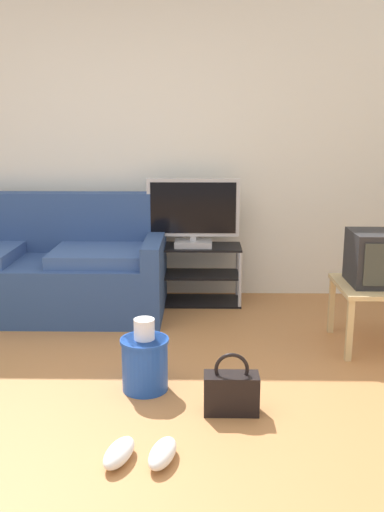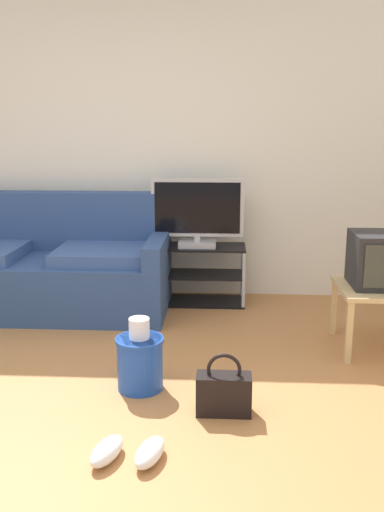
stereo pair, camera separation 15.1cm
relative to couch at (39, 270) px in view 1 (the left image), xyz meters
name	(u,v)px [view 1 (the left image)]	position (x,y,z in m)	size (l,w,h in m)	color
ground_plane	(74,432)	(0.69, -1.89, -0.35)	(9.00, 9.80, 0.02)	#B27542
wall_back	(128,143)	(0.69, 0.56, 1.01)	(9.00, 0.10, 2.70)	silver
couch	(39,270)	(0.00, 0.00, 0.00)	(2.05, 0.89, 0.95)	navy
tv_stand	(193,274)	(1.26, 0.23, -0.09)	(0.82, 0.36, 0.50)	black
flat_tv	(193,213)	(1.26, 0.21, 0.44)	(0.77, 0.22, 0.58)	#B2B2B7
side_table	(380,293)	(2.56, -0.73, 0.04)	(0.58, 0.58, 0.45)	tan
crt_tv	(382,258)	(2.56, -0.72, 0.28)	(0.42, 0.39, 0.36)	#232326
handbag	(231,392)	(1.50, -1.69, -0.22)	(0.29, 0.13, 0.34)	black
cleaning_bucket	(145,360)	(1.01, -1.43, -0.16)	(0.28, 0.28, 0.43)	blue
sneakers_pair	(141,453)	(1.06, -2.16, -0.30)	(0.37, 0.27, 0.09)	white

